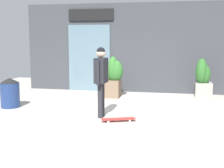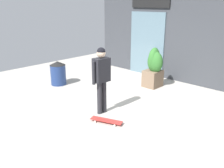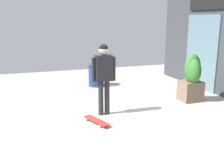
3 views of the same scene
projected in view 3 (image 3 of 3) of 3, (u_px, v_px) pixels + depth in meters
The scene contains 5 objects.
ground_plane at pixel (142, 108), 7.18m from camera, with size 12.00×12.00×0.00m, color #B2ADA3.
skateboarder at pixel (104, 72), 6.46m from camera, with size 0.29×0.60×1.78m.
skateboard at pixel (96, 121), 6.13m from camera, with size 0.84×0.48×0.08m.
planter_box_left at pixel (192, 78), 7.63m from camera, with size 0.63×0.61×1.39m.
trash_bin at pixel (96, 74), 9.45m from camera, with size 0.56×0.56×0.86m.
Camera 3 is at (6.17, -2.98, 2.38)m, focal length 42.15 mm.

